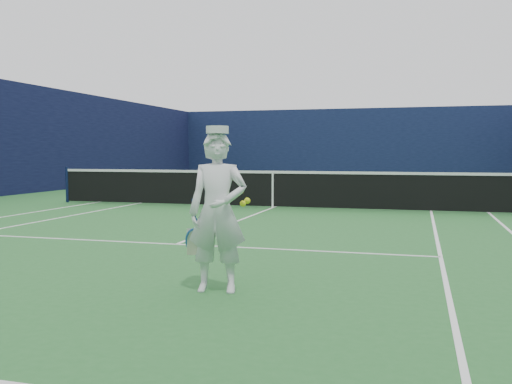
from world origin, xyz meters
TOP-DOWN VIEW (x-y plane):
  - ground at (0.00, 0.00)m, footprint 80.00×80.00m
  - court_markings at (0.00, 0.00)m, footprint 11.03×23.83m
  - windscreen_fence at (0.00, 0.00)m, footprint 20.12×36.12m
  - tennis_net at (0.00, 0.00)m, footprint 12.88×0.09m
  - tennis_player at (1.72, -9.16)m, footprint 0.81×0.51m

SIDE VIEW (x-z plane):
  - ground at x=0.00m, z-range 0.00..0.00m
  - court_markings at x=0.00m, z-range 0.00..0.01m
  - tennis_net at x=0.00m, z-range 0.02..1.09m
  - tennis_player at x=1.72m, z-range -0.02..1.76m
  - windscreen_fence at x=0.00m, z-range 0.00..4.00m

